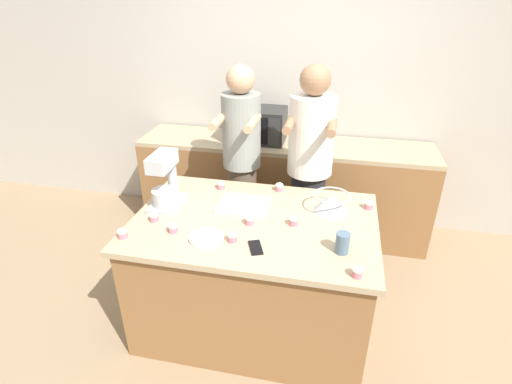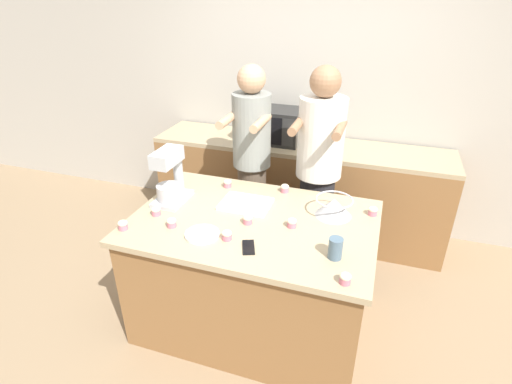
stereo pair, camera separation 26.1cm
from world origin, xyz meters
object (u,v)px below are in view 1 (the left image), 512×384
person_right (309,172)px  small_plate (206,238)px  cell_phone (256,247)px  cupcake_1 (369,204)px  cupcake_4 (294,220)px  cupcake_2 (221,185)px  cupcake_7 (154,217)px  cupcake_0 (357,271)px  cupcake_9 (279,187)px  cupcake_8 (122,233)px  person_left (242,165)px  cupcake_5 (249,220)px  baking_tray (244,204)px  stand_mixer (165,183)px  microwave_oven (257,125)px  drinking_glass (342,243)px  cupcake_6 (232,237)px  cupcake_3 (173,227)px  mixing_bowl (332,202)px

person_right → small_plate: person_right is taller
person_right → cell_phone: person_right is taller
cupcake_1 → cupcake_4: same height
cupcake_2 → cupcake_7: same height
cupcake_0 → cupcake_9: 1.07m
cupcake_0 → cupcake_4: bearing=131.7°
cupcake_7 → cupcake_8: same height
person_left → cupcake_5: bearing=-72.7°
cell_phone → small_plate: small_plate is taller
person_right → cupcake_1: person_right is taller
baking_tray → small_plate: size_ratio=1.61×
person_right → cupcake_1: bearing=-43.3°
cupcake_9 → cell_phone: bearing=-91.3°
person_right → stand_mixer: size_ratio=4.51×
stand_mixer → cupcake_4: stand_mixer is taller
microwave_oven → small_plate: (0.03, -1.63, -0.20)m
stand_mixer → microwave_oven: 1.34m
drinking_glass → cupcake_6: bearing=-177.8°
baking_tray → cupcake_7: cupcake_7 is taller
baking_tray → cupcake_1: size_ratio=5.48×
cupcake_0 → cupcake_3: bearing=169.9°
microwave_oven → cupcake_3: size_ratio=8.35×
cupcake_4 → cupcake_9: same height
stand_mixer → cupcake_1: 1.41m
baking_tray → cupcake_7: (-0.53, -0.31, 0.01)m
mixing_bowl → small_plate: size_ratio=1.17×
cupcake_0 → person_left: bearing=127.9°
microwave_oven → cupcake_3: microwave_oven is taller
stand_mixer → cupcake_0: 1.40m
cupcake_1 → cupcake_8: 1.64m
baking_tray → cupcake_6: size_ratio=5.48×
cupcake_0 → cupcake_3: same height
cell_phone → cupcake_2: bearing=120.8°
person_right → stand_mixer: person_right is taller
cupcake_0 → cupcake_7: size_ratio=1.00×
cupcake_8 → cupcake_1: bearing=24.7°
cupcake_9 → small_plate: bearing=-114.4°
cupcake_3 → drinking_glass: bearing=0.2°
person_right → cupcake_7: size_ratio=28.08×
cupcake_9 → cupcake_1: bearing=-12.3°
drinking_glass → cupcake_2: size_ratio=2.01×
small_plate → cupcake_4: (0.50, 0.27, 0.02)m
small_plate → cupcake_7: size_ratio=3.41×
person_right → cupcake_8: 1.52m
cell_phone → drinking_glass: bearing=7.8°
mixing_bowl → cupcake_5: size_ratio=4.00×
cupcake_3 → cupcake_5: bearing=23.2°
stand_mixer → cupcake_3: bearing=-61.5°
baking_tray → cupcake_9: cupcake_9 is taller
cell_phone → cupcake_8: bearing=-175.9°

